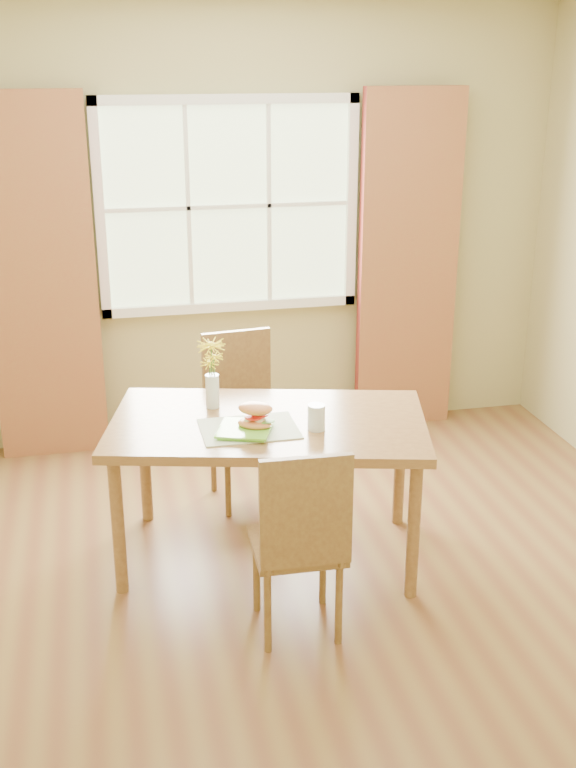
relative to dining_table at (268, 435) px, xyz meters
The scene contains 12 objects.
room 0.74m from the dining_table, 74.49° to the right, with size 4.24×3.84×2.74m.
window 1.81m from the dining_table, 87.36° to the left, with size 1.62×0.06×1.32m.
curtain_left 1.91m from the dining_table, 125.41° to the left, with size 0.65×0.08×2.20m, color maroon.
curtain_right 2.00m from the dining_table, 51.04° to the left, with size 0.65×0.08×2.20m, color maroon.
dining_table is the anchor object (origin of this frame).
chair_near 0.72m from the dining_table, 90.19° to the right, with size 0.39×0.39×0.91m.
chair_far 0.72m from the dining_table, 90.76° to the left, with size 0.43×0.43×0.94m.
placemat 0.16m from the dining_table, 140.65° to the right, with size 0.45×0.33×0.01m, color beige.
plate 0.21m from the dining_table, 136.31° to the right, with size 0.24×0.24×0.01m, color #6BC731.
croissant_sandwich 0.21m from the dining_table, 125.20° to the right, with size 0.20×0.18×0.12m.
water_glass 0.29m from the dining_table, 38.55° to the right, with size 0.08×0.08×0.12m.
flower_vase 0.43m from the dining_table, 135.98° to the left, with size 0.14×0.14×0.35m.
Camera 1 is at (-0.83, -3.63, 2.39)m, focal length 42.00 mm.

